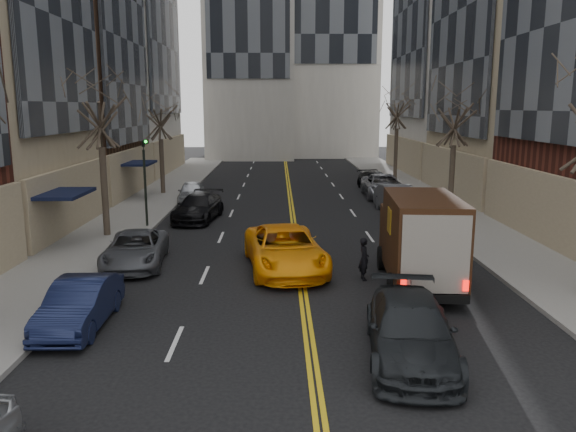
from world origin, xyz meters
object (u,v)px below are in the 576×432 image
(ups_truck, at_px, (420,240))
(taxi, at_px, (285,249))
(observer_sedan, at_px, (411,330))
(pedestrian, at_px, (364,259))

(ups_truck, height_order, taxi, ups_truck)
(observer_sedan, height_order, pedestrian, pedestrian)
(ups_truck, bearing_deg, observer_sedan, -101.10)
(observer_sedan, bearing_deg, pedestrian, 98.78)
(observer_sedan, distance_m, taxi, 8.13)
(ups_truck, xyz_separation_m, observer_sedan, (-1.60, -5.70, -0.86))
(pedestrian, bearing_deg, observer_sedan, 172.78)
(ups_truck, relative_size, taxi, 1.02)
(taxi, bearing_deg, pedestrian, -32.29)
(ups_truck, distance_m, observer_sedan, 5.98)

